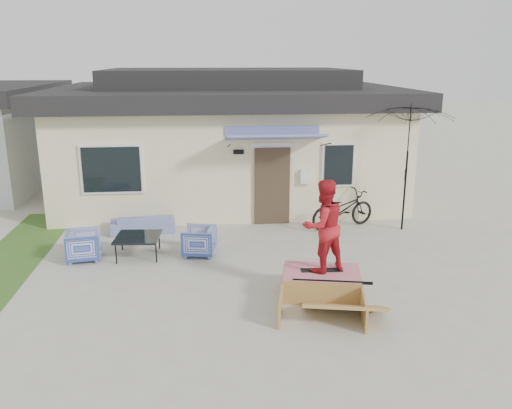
{
  "coord_description": "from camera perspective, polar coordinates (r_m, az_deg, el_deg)",
  "views": [
    {
      "loc": [
        -0.78,
        -9.17,
        4.39
      ],
      "look_at": [
        0.3,
        1.8,
        1.3
      ],
      "focal_mm": 36.82,
      "sensor_mm": 36.0,
      "label": 1
    }
  ],
  "objects": [
    {
      "name": "skater",
      "position": [
        9.82,
        7.32,
        -2.15
      ],
      "size": [
        1.04,
        0.92,
        1.76
      ],
      "primitive_type": "imported",
      "rotation": [
        0.0,
        0.0,
        3.5
      ],
      "color": "#B31A24",
      "rests_on": "skateboard"
    },
    {
      "name": "ground",
      "position": [
        10.2,
        -0.69,
        -9.85
      ],
      "size": [
        90.0,
        90.0,
        0.0
      ],
      "primitive_type": "plane",
      "color": "#A6A596",
      "rests_on": "ground"
    },
    {
      "name": "armchair_right",
      "position": [
        12.11,
        -6.19,
        -3.83
      ],
      "size": [
        0.79,
        0.83,
        0.73
      ],
      "primitive_type": "imported",
      "rotation": [
        0.0,
        0.0,
        -1.77
      ],
      "color": "navy",
      "rests_on": "ground"
    },
    {
      "name": "armchair_left",
      "position": [
        12.38,
        -18.21,
        -4.08
      ],
      "size": [
        0.79,
        0.82,
        0.75
      ],
      "primitive_type": "imported",
      "rotation": [
        0.0,
        0.0,
        1.72
      ],
      "color": "navy",
      "rests_on": "ground"
    },
    {
      "name": "skateboard",
      "position": [
        10.13,
        7.14,
        -7.03
      ],
      "size": [
        0.8,
        0.25,
        0.05
      ],
      "primitive_type": "cube",
      "rotation": [
        0.0,
        0.0,
        -0.06
      ],
      "color": "black",
      "rests_on": "skate_ramp"
    },
    {
      "name": "coffee_table",
      "position": [
        12.31,
        -12.65,
        -4.43
      ],
      "size": [
        1.04,
        1.04,
        0.48
      ],
      "primitive_type": "cube",
      "rotation": [
        0.0,
        0.0,
        -0.07
      ],
      "color": "black",
      "rests_on": "ground"
    },
    {
      "name": "grass_strip",
      "position": [
        12.79,
        -25.59,
        -6.02
      ],
      "size": [
        1.4,
        8.0,
        0.01
      ],
      "primitive_type": "cube",
      "color": "#30571F",
      "rests_on": "ground"
    },
    {
      "name": "skate_ramp",
      "position": [
        10.19,
        7.1,
        -8.5
      ],
      "size": [
        1.79,
        2.17,
        0.48
      ],
      "primitive_type": null,
      "rotation": [
        0.0,
        0.0,
        -0.2
      ],
      "color": "olive",
      "rests_on": "ground"
    },
    {
      "name": "patio_umbrella",
      "position": [
        14.02,
        16.05,
        4.19
      ],
      "size": [
        2.77,
        2.67,
        2.2
      ],
      "color": "black",
      "rests_on": "ground"
    },
    {
      "name": "bicycle",
      "position": [
        14.12,
        9.4,
        -0.08
      ],
      "size": [
        2.03,
        1.32,
        1.22
      ],
      "primitive_type": "imported",
      "rotation": [
        0.0,
        0.0,
        1.94
      ],
      "color": "black",
      "rests_on": "ground"
    },
    {
      "name": "house",
      "position": [
        17.35,
        -3.02,
        7.53
      ],
      "size": [
        10.8,
        8.49,
        4.1
      ],
      "color": "beige",
      "rests_on": "ground"
    },
    {
      "name": "loveseat",
      "position": [
        13.94,
        -12.22,
        -1.68
      ],
      "size": [
        1.68,
        0.65,
        0.64
      ],
      "primitive_type": "imported",
      "rotation": [
        0.0,
        0.0,
        3.24
      ],
      "color": "navy",
      "rests_on": "ground"
    }
  ]
}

